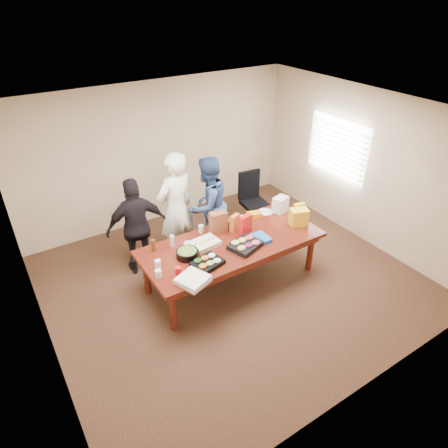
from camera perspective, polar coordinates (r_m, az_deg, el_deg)
floor at (r=6.52m, az=1.07°, el=-8.10°), size 5.50×5.00×0.02m
ceiling at (r=5.23m, az=1.38°, el=15.53°), size 5.50×5.00×0.02m
wall_back at (r=7.76m, az=-9.24°, el=9.95°), size 5.50×0.04×2.70m
wall_front at (r=4.30m, az=20.40°, el=-11.52°), size 5.50×0.04×2.70m
wall_left at (r=5.02m, az=-26.08°, el=-6.11°), size 0.04×5.00×2.70m
wall_right at (r=7.49m, az=19.16°, el=7.79°), size 0.04×5.00×2.70m
window_panel at (r=7.77m, az=15.86°, el=10.38°), size 0.03×1.40×1.10m
window_blinds at (r=7.74m, az=15.65°, el=10.33°), size 0.04×1.36×1.00m
conference_table at (r=6.29m, az=1.11°, el=-5.39°), size 2.80×1.20×0.75m
office_chair at (r=7.66m, az=4.43°, el=3.17°), size 0.59×0.59×1.05m
person_center at (r=6.53m, az=-6.88°, el=2.17°), size 0.80×0.61×1.95m
person_right at (r=6.82m, az=-2.33°, el=2.71°), size 1.00×0.87×1.73m
person_left at (r=6.43m, az=-12.33°, el=-0.40°), size 1.01×0.51×1.66m
veggie_tray at (r=5.58m, az=-2.38°, el=-5.61°), size 0.47×0.41×0.06m
fruit_tray at (r=5.94m, az=3.08°, el=-3.06°), size 0.55×0.48×0.07m
sheet_cake at (r=5.97m, az=-2.75°, el=-2.79°), size 0.44×0.35×0.07m
salad_bowl at (r=5.75m, az=-5.29°, el=-4.26°), size 0.33×0.33×0.11m
chip_bag_blue at (r=6.08m, az=4.62°, el=-2.25°), size 0.41×0.32×0.06m
chip_bag_red at (r=6.19m, az=3.09°, el=-0.10°), size 0.23×0.13×0.32m
chip_bag_yellow at (r=6.67m, az=10.70°, el=1.75°), size 0.21×0.12×0.30m
chip_bag_orange at (r=6.27m, az=1.56°, el=0.16°), size 0.19×0.13×0.28m
mayo_jar at (r=6.27m, az=-3.30°, el=-0.70°), size 0.09×0.09×0.13m
mustard_bottle at (r=6.25m, az=-1.37°, el=-0.51°), size 0.06×0.06×0.17m
dressing_bottle at (r=5.90m, az=-10.10°, el=-3.05°), size 0.07×0.07×0.19m
ranch_bottle at (r=5.97m, az=-7.42°, el=-2.42°), size 0.07×0.07×0.19m
banana_bunch at (r=6.71m, az=4.37°, el=1.35°), size 0.27×0.21×0.08m
bread_loaf at (r=6.34m, az=-0.19°, el=-0.24°), size 0.33×0.20×0.12m
kraft_bag at (r=6.22m, az=-0.82°, el=0.26°), size 0.28×0.19×0.34m
red_cup at (r=5.44m, az=-6.56°, el=-6.64°), size 0.11×0.11×0.12m
clear_cup_a at (r=5.41m, az=-9.38°, el=-7.06°), size 0.10×0.10×0.12m
clear_cup_b at (r=5.60m, az=-9.45°, el=-5.64°), size 0.10×0.10×0.12m
pizza_box_lower at (r=5.30m, az=-4.47°, el=-8.16°), size 0.47×0.47×0.04m
pizza_box_upper at (r=5.28m, az=-4.49°, el=-7.81°), size 0.47×0.47×0.04m
plate_a at (r=6.87m, az=5.93°, el=1.73°), size 0.26×0.26×0.01m
plate_b at (r=6.64m, az=2.41°, el=0.75°), size 0.28×0.28×0.01m
dip_bowl_a at (r=6.42m, az=0.47°, el=-0.16°), size 0.17×0.17×0.05m
dip_bowl_b at (r=5.98m, az=-5.13°, el=-2.93°), size 0.15×0.15×0.05m
grocery_bag_white at (r=6.86m, az=8.08°, el=2.77°), size 0.29×0.24×0.27m
grocery_bag_yellow at (r=6.53m, az=10.66°, el=0.97°), size 0.33×0.28×0.28m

